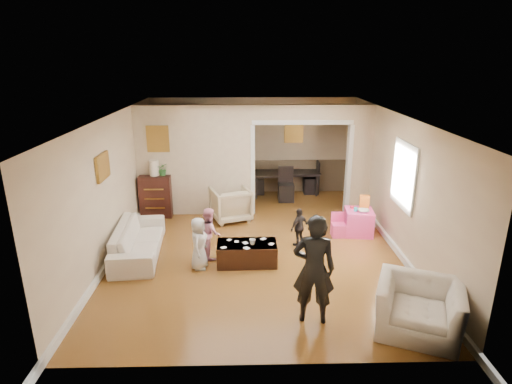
{
  "coord_description": "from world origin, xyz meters",
  "views": [
    {
      "loc": [
        -0.19,
        -7.78,
        3.66
      ],
      "look_at": [
        0.0,
        0.2,
        1.05
      ],
      "focal_mm": 29.39,
      "sensor_mm": 36.0,
      "label": 1
    }
  ],
  "objects_px": {
    "coffee_cup": "(252,242)",
    "dresser": "(156,196)",
    "sofa": "(138,240)",
    "child_toddler": "(299,227)",
    "armchair_back": "(231,204)",
    "coffee_table": "(247,253)",
    "adult_person": "(314,269)",
    "child_kneel_a": "(199,243)",
    "table_lamp": "(154,168)",
    "child_kneel_b": "(209,233)",
    "armchair_front": "(419,308)",
    "dining_table": "(284,182)",
    "cyan_cup": "(356,209)",
    "play_table": "(359,222)"
  },
  "relations": [
    {
      "from": "sofa",
      "to": "coffee_cup",
      "type": "distance_m",
      "value": 2.23
    },
    {
      "from": "armchair_front",
      "to": "child_kneel_a",
      "type": "distance_m",
      "value": 3.72
    },
    {
      "from": "cyan_cup",
      "to": "adult_person",
      "type": "xyz_separation_m",
      "value": [
        -1.35,
        -2.99,
        0.23
      ]
    },
    {
      "from": "armchair_back",
      "to": "armchair_front",
      "type": "relative_size",
      "value": 0.76
    },
    {
      "from": "table_lamp",
      "to": "coffee_cup",
      "type": "distance_m",
      "value": 3.44
    },
    {
      "from": "sofa",
      "to": "armchair_front",
      "type": "bearing_deg",
      "value": -123.84
    },
    {
      "from": "dresser",
      "to": "cyan_cup",
      "type": "height_order",
      "value": "dresser"
    },
    {
      "from": "armchair_back",
      "to": "dresser",
      "type": "bearing_deg",
      "value": -28.79
    },
    {
      "from": "armchair_front",
      "to": "coffee_table",
      "type": "xyz_separation_m",
      "value": [
        -2.36,
        2.04,
        -0.16
      ]
    },
    {
      "from": "table_lamp",
      "to": "coffee_cup",
      "type": "relative_size",
      "value": 3.32
    },
    {
      "from": "sofa",
      "to": "child_toddler",
      "type": "bearing_deg",
      "value": -88.86
    },
    {
      "from": "coffee_cup",
      "to": "child_kneel_b",
      "type": "height_order",
      "value": "child_kneel_b"
    },
    {
      "from": "dining_table",
      "to": "child_kneel_a",
      "type": "bearing_deg",
      "value": -120.16
    },
    {
      "from": "table_lamp",
      "to": "child_toddler",
      "type": "height_order",
      "value": "table_lamp"
    },
    {
      "from": "armchair_back",
      "to": "adult_person",
      "type": "distance_m",
      "value": 4.16
    },
    {
      "from": "armchair_back",
      "to": "armchair_front",
      "type": "xyz_separation_m",
      "value": [
        2.73,
        -4.21,
        -0.03
      ]
    },
    {
      "from": "child_kneel_b",
      "to": "table_lamp",
      "type": "bearing_deg",
      "value": 12.26
    },
    {
      "from": "coffee_cup",
      "to": "play_table",
      "type": "height_order",
      "value": "play_table"
    },
    {
      "from": "coffee_table",
      "to": "child_kneel_b",
      "type": "distance_m",
      "value": 0.81
    },
    {
      "from": "coffee_table",
      "to": "adult_person",
      "type": "relative_size",
      "value": 0.66
    },
    {
      "from": "sofa",
      "to": "child_toddler",
      "type": "relative_size",
      "value": 2.57
    },
    {
      "from": "child_toddler",
      "to": "play_table",
      "type": "bearing_deg",
      "value": 160.48
    },
    {
      "from": "adult_person",
      "to": "child_kneel_a",
      "type": "relative_size",
      "value": 1.7
    },
    {
      "from": "play_table",
      "to": "child_kneel_a",
      "type": "height_order",
      "value": "child_kneel_a"
    },
    {
      "from": "armchair_front",
      "to": "child_kneel_b",
      "type": "relative_size",
      "value": 1.13
    },
    {
      "from": "table_lamp",
      "to": "dining_table",
      "type": "relative_size",
      "value": 0.2
    },
    {
      "from": "armchair_back",
      "to": "dining_table",
      "type": "height_order",
      "value": "armchair_back"
    },
    {
      "from": "armchair_front",
      "to": "coffee_cup",
      "type": "height_order",
      "value": "armchair_front"
    },
    {
      "from": "armchair_back",
      "to": "coffee_table",
      "type": "distance_m",
      "value": 2.21
    },
    {
      "from": "armchair_front",
      "to": "adult_person",
      "type": "xyz_separation_m",
      "value": [
        -1.42,
        0.28,
        0.46
      ]
    },
    {
      "from": "adult_person",
      "to": "coffee_table",
      "type": "bearing_deg",
      "value": -54.51
    },
    {
      "from": "play_table",
      "to": "cyan_cup",
      "type": "height_order",
      "value": "cyan_cup"
    },
    {
      "from": "cyan_cup",
      "to": "adult_person",
      "type": "height_order",
      "value": "adult_person"
    },
    {
      "from": "sofa",
      "to": "dining_table",
      "type": "xyz_separation_m",
      "value": [
        3.11,
        3.7,
        0.03
      ]
    },
    {
      "from": "child_kneel_a",
      "to": "dresser",
      "type": "bearing_deg",
      "value": 34.92
    },
    {
      "from": "play_table",
      "to": "child_toddler",
      "type": "distance_m",
      "value": 1.45
    },
    {
      "from": "coffee_table",
      "to": "child_toddler",
      "type": "relative_size",
      "value": 1.37
    },
    {
      "from": "armchair_back",
      "to": "adult_person",
      "type": "bearing_deg",
      "value": 89.04
    },
    {
      "from": "child_toddler",
      "to": "table_lamp",
      "type": "bearing_deg",
      "value": -69.54
    },
    {
      "from": "coffee_cup",
      "to": "child_kneel_b",
      "type": "xyz_separation_m",
      "value": [
        -0.8,
        0.35,
        0.03
      ]
    },
    {
      "from": "dining_table",
      "to": "child_kneel_b",
      "type": "distance_m",
      "value": 4.2
    },
    {
      "from": "child_kneel_b",
      "to": "child_kneel_a",
      "type": "bearing_deg",
      "value": 140.41
    },
    {
      "from": "armchair_back",
      "to": "play_table",
      "type": "xyz_separation_m",
      "value": [
        2.76,
        -0.89,
        -0.11
      ]
    },
    {
      "from": "armchair_front",
      "to": "table_lamp",
      "type": "relative_size",
      "value": 3.08
    },
    {
      "from": "coffee_table",
      "to": "adult_person",
      "type": "xyz_separation_m",
      "value": [
        0.93,
        -1.76,
        0.61
      ]
    },
    {
      "from": "sofa",
      "to": "dresser",
      "type": "height_order",
      "value": "dresser"
    },
    {
      "from": "armchair_back",
      "to": "cyan_cup",
      "type": "distance_m",
      "value": 2.83
    },
    {
      "from": "adult_person",
      "to": "child_kneel_b",
      "type": "bearing_deg",
      "value": -44.06
    },
    {
      "from": "dining_table",
      "to": "child_kneel_a",
      "type": "height_order",
      "value": "child_kneel_a"
    },
    {
      "from": "coffee_cup",
      "to": "dresser",
      "type": "bearing_deg",
      "value": 131.53
    }
  ]
}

